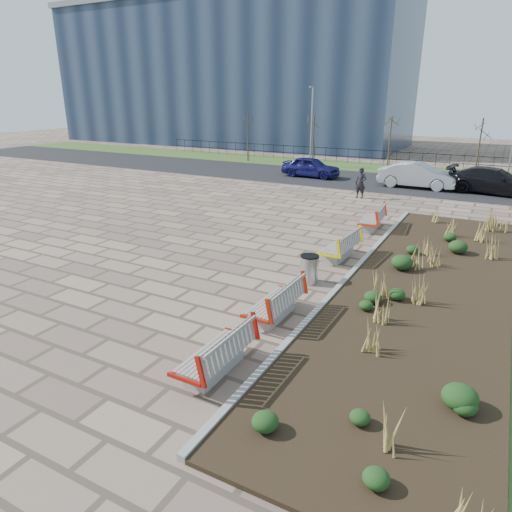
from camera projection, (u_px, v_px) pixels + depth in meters
The scene contains 21 objects.
ground at pixel (155, 311), 12.33m from camera, with size 120.00×120.00×0.00m, color #846D5B.
planting_bed at pixel (427, 288), 13.66m from camera, with size 4.50×18.00×0.10m, color black.
planting_curb at pixel (351, 274), 14.69m from camera, with size 0.16×18.00×0.15m, color gray.
grass_verge_far at pixel (391, 169), 35.53m from camera, with size 80.00×5.00×0.04m, color #33511E.
road at pixel (371, 181), 30.56m from camera, with size 80.00×7.00×0.02m, color black.
bench_a at pixel (214, 351), 9.48m from camera, with size 0.90×2.10×1.00m, color #A7110B, non-canonical shape.
bench_b at pixel (274, 300), 11.80m from camera, with size 0.90×2.10×1.00m, color #AA200B, non-canonical shape.
bench_c at pixel (339, 245), 16.12m from camera, with size 0.90×2.10×1.00m, color yellow, non-canonical shape.
bench_d at pixel (371, 218), 19.70m from camera, with size 0.90×2.10×1.00m, color red, non-canonical shape.
litter_bin at pixel (309, 269), 14.05m from camera, with size 0.55×0.55×0.88m, color #B2B2B7.
pedestrian at pixel (361, 183), 25.45m from camera, with size 0.62×0.40×1.69m, color black.
car_blue at pixel (311, 167), 31.91m from camera, with size 1.64×4.07×1.39m, color #151353.
car_silver at pixel (417, 175), 28.23m from camera, with size 1.62×4.64×1.53m, color #97989E.
car_black at pixel (494, 181), 26.52m from camera, with size 2.09×5.14×1.49m, color black.
tree_a at pixel (248, 137), 38.98m from camera, with size 1.40×1.40×4.00m, color #4C3D2D, non-canonical shape.
tree_b at pixel (313, 140), 36.29m from camera, with size 1.40×1.40×4.00m, color #4C3D2D, non-canonical shape.
tree_c at pixel (389, 144), 33.60m from camera, with size 1.40×1.40×4.00m, color #4C3D2D, non-canonical shape.
tree_d at pixel (479, 149), 30.92m from camera, with size 1.40×1.40×4.00m, color #4C3D2D, non-canonical shape.
lamp_west at pixel (311, 128), 35.54m from camera, with size 0.24×0.60×6.00m, color gray, non-canonical shape.
railing_fence at pixel (396, 159), 36.56m from camera, with size 44.00×0.10×1.20m, color black, non-canonical shape.
building_glass at pixel (229, 76), 52.81m from camera, with size 40.00×14.00×15.00m, color #192338.
Camera 1 is at (7.69, -8.47, 5.54)m, focal length 32.00 mm.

